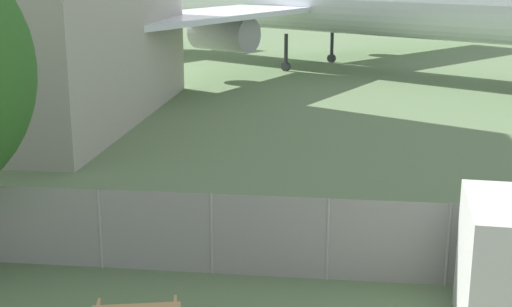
{
  "coord_description": "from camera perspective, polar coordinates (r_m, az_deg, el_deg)",
  "views": [
    {
      "loc": [
        0.24,
        -3.61,
        6.71
      ],
      "look_at": [
        -1.93,
        13.85,
        2.0
      ],
      "focal_mm": 50.0,
      "sensor_mm": 36.0,
      "label": 1
    }
  ],
  "objects": [
    {
      "name": "perimeter_fence",
      "position": [
        15.58,
        5.75,
        -6.87
      ],
      "size": [
        56.07,
        0.07,
        1.87
      ],
      "color": "gray",
      "rests_on": "ground"
    }
  ]
}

